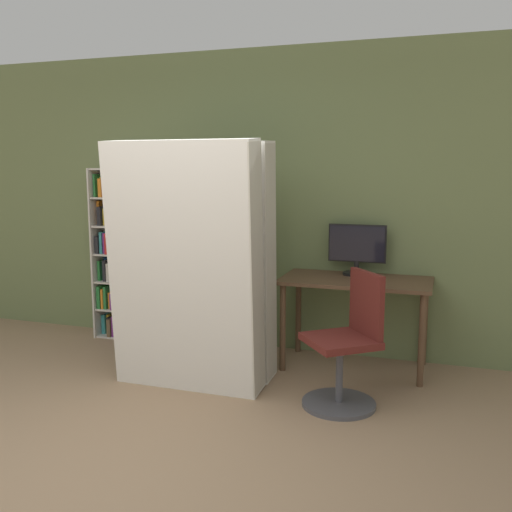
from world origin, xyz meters
name	(u,v)px	position (x,y,z in m)	size (l,w,h in m)	color
ground_plane	(68,493)	(0.00, 0.00, 0.00)	(16.00, 16.00, 0.00)	#937556
wall_back	(243,201)	(0.00, 2.69, 1.35)	(8.00, 0.06, 2.70)	#6B7A4C
desk	(356,291)	(1.11, 2.34, 0.65)	(1.22, 0.64, 0.76)	brown
monitor	(357,248)	(1.08, 2.52, 0.99)	(0.49, 0.23, 0.43)	black
office_chair	(347,352)	(1.17, 1.56, 0.39)	(0.62, 0.62, 0.95)	#4C4C51
bookshelf	(125,254)	(-1.17, 2.53, 0.82)	(0.72, 0.31, 1.65)	beige
mattress_near	(185,267)	(-0.03, 1.50, 0.93)	(1.14, 0.39, 1.86)	silver
mattress_far	(203,261)	(-0.03, 1.82, 0.93)	(1.14, 0.34, 1.86)	silver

